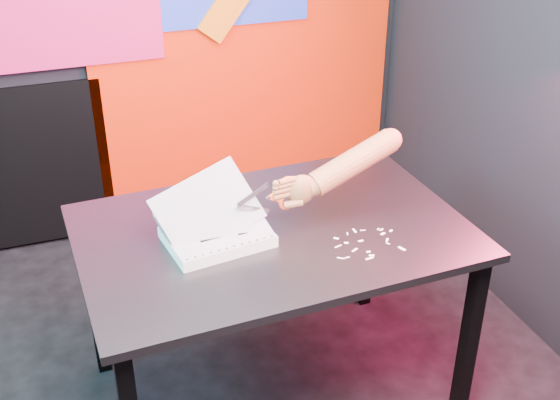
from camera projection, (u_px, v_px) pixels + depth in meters
name	position (u px, v px, depth m)	size (l,w,h in m)	color
room	(177.00, 76.00, 1.99)	(3.01, 3.01, 2.71)	black
backdrop	(130.00, 59.00, 3.40)	(2.88, 0.05, 2.08)	red
work_table	(273.00, 248.00, 2.45)	(1.35, 0.93, 0.75)	black
printout_stack	(217.00, 235.00, 2.33)	(0.39, 0.29, 0.26)	white
scissors	(283.00, 194.00, 2.37)	(0.22, 0.04, 0.13)	silver
hand_forearm	(345.00, 166.00, 2.44)	(0.50, 0.13, 0.21)	#9B6032
paper_clippings	(367.00, 243.00, 2.33)	(0.25, 0.19, 0.00)	silver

